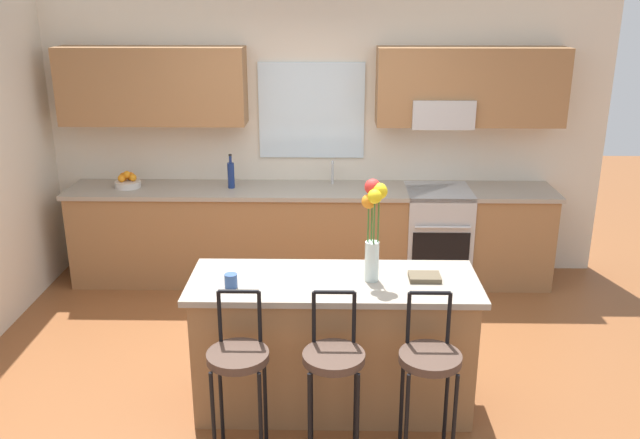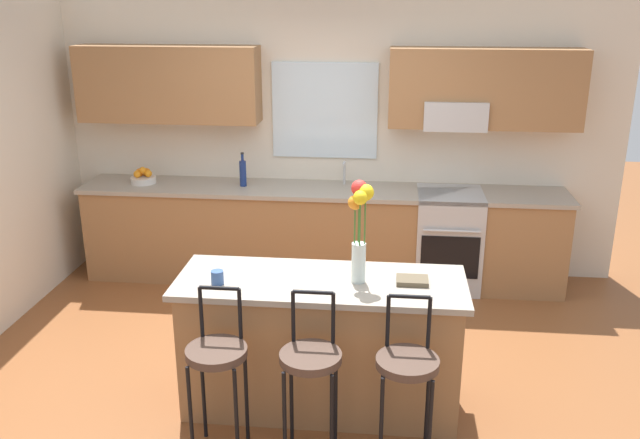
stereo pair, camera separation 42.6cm
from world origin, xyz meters
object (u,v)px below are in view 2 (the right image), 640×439
cookbook (412,281)px  kitchen_island (321,343)px  bar_stool_near (217,359)px  mug_ceramic (217,277)px  fruit_bowl_oranges (143,177)px  oven_range (448,240)px  bar_stool_far (407,370)px  flower_vase (360,221)px  bottle_olive_oil (243,173)px  bar_stool_middle (311,364)px

cookbook → kitchen_island: bearing=-178.6°
bar_stool_near → mug_ceramic: bar_stool_near is taller
bar_stool_near → cookbook: size_ratio=5.21×
mug_ceramic → fruit_bowl_oranges: fruit_bowl_oranges is taller
cookbook → oven_range: bearing=79.0°
bar_stool_far → flower_vase: size_ratio=1.58×
cookbook → bottle_olive_oil: bottle_olive_oil is taller
bottle_olive_oil → oven_range: bearing=-0.7°
kitchen_island → bar_stool_near: 0.80m
bar_stool_near → flower_vase: bearing=34.9°
kitchen_island → bottle_olive_oil: bearing=114.4°
cookbook → fruit_bowl_oranges: bearing=140.1°
oven_range → fruit_bowl_oranges: size_ratio=3.83×
oven_range → bar_stool_far: bar_stool_far is taller
kitchen_island → flower_vase: size_ratio=2.81×
bar_stool_near → fruit_bowl_oranges: fruit_bowl_oranges is taller
kitchen_island → fruit_bowl_oranges: 2.92m
kitchen_island → bottle_olive_oil: size_ratio=5.75×
mug_ceramic → fruit_bowl_oranges: 2.60m
bottle_olive_oil → bar_stool_far: bearing=-60.5°
kitchen_island → cookbook: 0.75m
kitchen_island → cookbook: cookbook is taller
bar_stool_far → fruit_bowl_oranges: 3.67m
bar_stool_near → flower_vase: (0.79, 0.55, 0.69)m
bar_stool_far → bottle_olive_oil: bottle_olive_oil is taller
bar_stool_middle → cookbook: size_ratio=5.21×
bottle_olive_oil → kitchen_island: bearing=-65.6°
bar_stool_far → bar_stool_near: bearing=180.0°
bar_stool_middle → flower_vase: flower_vase is taller
flower_vase → bar_stool_middle: bearing=-113.6°
bar_stool_middle → bar_stool_far: (0.55, 0.00, 0.00)m
oven_range → mug_ceramic: mug_ceramic is taller
bar_stool_far → fruit_bowl_oranges: fruit_bowl_oranges is taller
kitchen_island → bar_stool_middle: (-0.00, -0.56, 0.17)m
oven_range → bar_stool_middle: size_ratio=0.88×
cookbook → bottle_olive_oil: size_ratio=0.62×
bar_stool_near → flower_vase: flower_vase is taller
oven_range → bar_stool_near: size_ratio=0.88×
kitchen_island → bar_stool_far: (0.55, -0.56, 0.17)m
kitchen_island → bar_stool_near: bearing=-134.7°
oven_range → flower_vase: flower_vase is taller
bar_stool_near → fruit_bowl_oranges: (-1.39, 2.67, 0.34)m
bottle_olive_oil → cookbook: bearing=-53.8°
bar_stool_near → cookbook: bar_stool_near is taller
kitchen_island → cookbook: size_ratio=9.29×
oven_range → cookbook: bearing=-101.0°
bar_stool_far → bottle_olive_oil: bearing=119.5°
mug_ceramic → flower_vase: bearing=8.4°
fruit_bowl_oranges → bar_stool_middle: bearing=-54.1°
oven_range → bar_stool_near: bearing=-120.1°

